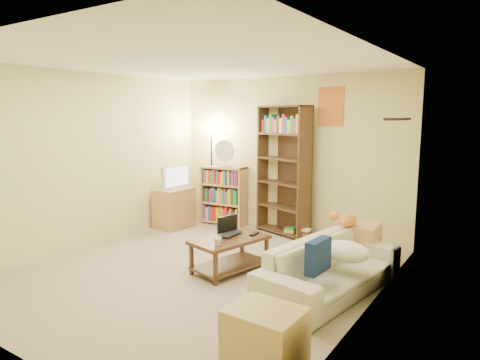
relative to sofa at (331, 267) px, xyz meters
The scene contains 19 objects.
room 2.07m from the sofa, 169.11° to the right, with size 4.50×4.54×2.52m.
sofa is the anchor object (origin of this frame).
navy_pillow 0.49m from the sofa, 86.77° to the right, with size 0.37×0.11×0.33m, color navy.
cream_blanket 0.25m from the sofa, ahead, with size 0.51×0.37×0.22m, color white.
tabby_cat 0.85m from the sofa, 99.31° to the left, with size 0.44×0.21×0.15m.
coffee_table 1.27m from the sofa, behind, with size 0.73×1.04×0.42m.
laptop 1.28m from the sofa, behind, with size 0.26×0.38×0.03m, color black.
laptop_screen 1.43m from the sofa, behind, with size 0.01×0.31×0.21m, color white.
mug 1.29m from the sofa, 161.40° to the right, with size 0.11×0.11×0.09m, color white.
tv_remote 1.12m from the sofa, 169.83° to the left, with size 0.05×0.17×0.02m, color black.
tv_stand 3.43m from the sofa, 161.26° to the left, with size 0.44×0.62×0.66m, color tan.
television 3.48m from the sofa, 161.26° to the left, with size 0.10×0.69×0.39m, color black.
tall_bookshelf 2.44m from the sofa, 130.81° to the left, with size 0.97×0.56×2.04m.
short_bookshelf 3.20m from the sofa, 146.79° to the left, with size 0.82×0.39×1.02m.
desk_fan 3.26m from the sofa, 146.95° to the left, with size 0.36×0.20×0.46m.
floor_lamp 3.56m from the sofa, 149.22° to the left, with size 0.28×0.28×1.64m.
side_table 0.95m from the sofa, 91.49° to the left, with size 0.48×0.48×0.55m, color tan.
end_cabinet 1.58m from the sofa, 86.37° to the right, with size 0.55×0.46×0.46m, color tan.
book_stacks 2.03m from the sofa, 125.64° to the left, with size 0.45×0.17×0.18m.
Camera 1 is at (3.16, -3.90, 1.90)m, focal length 32.00 mm.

